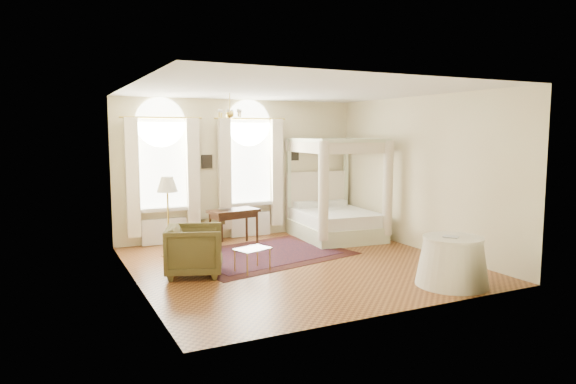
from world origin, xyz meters
The scene contains 18 objects.
ground centered at (0.00, 0.00, 0.00)m, with size 6.00×6.00×0.00m, color #945B2B.
room_walls centered at (0.00, 0.00, 1.98)m, with size 6.00×6.00×6.00m.
window_left centered at (-1.90, 2.87, 1.49)m, with size 1.62×0.27×3.29m.
window_right centered at (0.20, 2.87, 1.49)m, with size 1.62×0.27×3.29m.
chandelier centered at (-0.90, 1.20, 2.91)m, with size 0.51×0.45×0.50m.
wall_pictures centered at (0.09, 2.97, 1.89)m, with size 2.54×0.03×0.39m.
canopy_bed centered at (1.97, 1.82, 0.54)m, with size 1.97×2.34×2.39m.
nightstand centered at (2.13, 2.64, 0.29)m, with size 0.40×0.36×0.58m, color black.
nightstand_lamp centered at (2.05, 2.56, 0.84)m, with size 0.27×0.27×0.40m.
writing_desk centered at (-0.52, 2.10, 0.70)m, with size 1.18×0.76×0.82m.
laptop centered at (-0.71, 2.16, 0.83)m, with size 0.36×0.23×0.03m, color black.
stool centered at (-0.83, 2.70, 0.42)m, with size 0.49×0.49×0.51m.
armchair centered at (-1.97, 0.14, 0.45)m, with size 0.95×0.98×0.89m, color #48401F.
coffee_table centered at (-0.96, -0.08, 0.38)m, with size 0.73×0.61×0.43m.
floor_lamp centered at (-2.06, 1.74, 1.40)m, with size 0.42×0.42×1.63m.
oriental_rug centered at (-0.29, 0.99, 0.01)m, with size 3.84×3.12×0.01m.
side_table centered at (1.70, -2.34, 0.40)m, with size 1.19×1.19×0.81m.
book centered at (1.56, -2.40, 0.82)m, with size 0.18×0.24×0.02m, color black.
Camera 1 is at (-4.40, -8.59, 2.52)m, focal length 32.00 mm.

